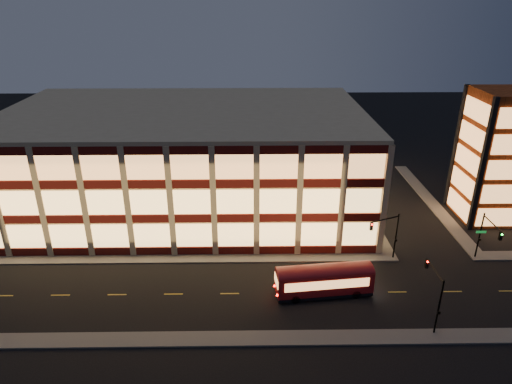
{
  "coord_description": "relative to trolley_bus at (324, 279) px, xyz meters",
  "views": [
    {
      "loc": [
        6.2,
        -46.23,
        29.54
      ],
      "look_at": [
        7.03,
        8.0,
        5.7
      ],
      "focal_mm": 32.0,
      "sensor_mm": 36.0,
      "label": 1
    }
  ],
  "objects": [
    {
      "name": "sidewalk_tower_west",
      "position": [
        20.03,
        23.18,
        -1.83
      ],
      "size": [
        2.0,
        30.0,
        0.15
      ],
      "primitive_type": "cube",
      "color": "#514F4C",
      "rests_on": "ground"
    },
    {
      "name": "stair_tower",
      "position": [
        25.98,
        18.14,
        7.09
      ],
      "size": [
        8.6,
        8.6,
        18.0
      ],
      "color": "#8C3814",
      "rests_on": "ground"
    },
    {
      "name": "traffic_signal_near",
      "position": [
        9.53,
        -4.85,
        2.22
      ],
      "size": [
        0.32,
        4.45,
        6.0
      ],
      "color": "black",
      "rests_on": "ground"
    },
    {
      "name": "ground",
      "position": [
        -13.97,
        6.18,
        -1.9
      ],
      "size": [
        200.0,
        200.0,
        0.0
      ],
      "primitive_type": "plane",
      "color": "black",
      "rests_on": "ground"
    },
    {
      "name": "traffic_signal_far",
      "position": [
        8.24,
        6.42,
        2.21
      ],
      "size": [
        3.79,
        1.87,
        6.0
      ],
      "color": "black",
      "rests_on": "ground"
    },
    {
      "name": "office_building",
      "position": [
        -16.89,
        23.1,
        5.35
      ],
      "size": [
        50.45,
        30.45,
        14.5
      ],
      "color": "tan",
      "rests_on": "ground"
    },
    {
      "name": "traffic_signal_right",
      "position": [
        19.53,
        5.56,
        2.2
      ],
      "size": [
        1.2,
        4.37,
        6.0
      ],
      "color": "black",
      "rests_on": "ground"
    },
    {
      "name": "sidewalk_near",
      "position": [
        -13.97,
        -6.82,
        -1.83
      ],
      "size": [
        100.0,
        2.0,
        0.15
      ],
      "primitive_type": "cube",
      "color": "#514F4C",
      "rests_on": "ground"
    },
    {
      "name": "sidewalk_office_south",
      "position": [
        -16.97,
        7.18,
        -1.83
      ],
      "size": [
        54.0,
        2.0,
        0.15
      ],
      "primitive_type": "cube",
      "color": "#514F4C",
      "rests_on": "ground"
    },
    {
      "name": "sidewalk_office_east",
      "position": [
        9.03,
        23.18,
        -1.83
      ],
      "size": [
        2.0,
        30.0,
        0.15
      ],
      "primitive_type": "cube",
      "color": "#514F4C",
      "rests_on": "ground"
    },
    {
      "name": "trolley_bus",
      "position": [
        0.0,
        0.0,
        0.0
      ],
      "size": [
        10.36,
        3.67,
        3.43
      ],
      "rotation": [
        0.0,
        0.0,
        0.11
      ],
      "color": "maroon",
      "rests_on": "ground"
    }
  ]
}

